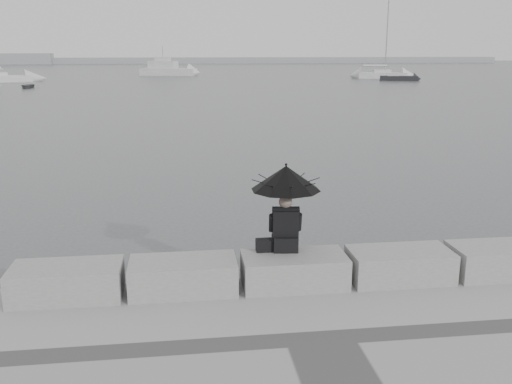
{
  "coord_description": "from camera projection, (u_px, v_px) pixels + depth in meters",
  "views": [
    {
      "loc": [
        -1.66,
        -8.53,
        4.08
      ],
      "look_at": [
        -0.14,
        3.0,
        1.14
      ],
      "focal_mm": 40.0,
      "sensor_mm": 36.0,
      "label": 1
    }
  ],
  "objects": [
    {
      "name": "ground",
      "position": [
        288.0,
        303.0,
        9.41
      ],
      "size": [
        360.0,
        360.0,
        0.0
      ],
      "primitive_type": "plane",
      "color": "#3F4144",
      "rests_on": "ground"
    },
    {
      "name": "stone_block_far_left",
      "position": [
        67.0,
        282.0,
        8.37
      ],
      "size": [
        1.6,
        0.8,
        0.5
      ],
      "primitive_type": "cube",
      "color": "slate",
      "rests_on": "promenade"
    },
    {
      "name": "stone_block_left",
      "position": [
        183.0,
        276.0,
        8.58
      ],
      "size": [
        1.6,
        0.8,
        0.5
      ],
      "primitive_type": "cube",
      "color": "slate",
      "rests_on": "promenade"
    },
    {
      "name": "stone_block_centre",
      "position": [
        294.0,
        271.0,
        8.8
      ],
      "size": [
        1.6,
        0.8,
        0.5
      ],
      "primitive_type": "cube",
      "color": "slate",
      "rests_on": "promenade"
    },
    {
      "name": "stone_block_right",
      "position": [
        400.0,
        265.0,
        9.01
      ],
      "size": [
        1.6,
        0.8,
        0.5
      ],
      "primitive_type": "cube",
      "color": "slate",
      "rests_on": "promenade"
    },
    {
      "name": "stone_block_far_right",
      "position": [
        500.0,
        260.0,
        9.23
      ],
      "size": [
        1.6,
        0.8,
        0.5
      ],
      "primitive_type": "cube",
      "color": "slate",
      "rests_on": "promenade"
    },
    {
      "name": "seated_person",
      "position": [
        286.0,
        189.0,
        8.73
      ],
      "size": [
        1.08,
        1.08,
        1.39
      ],
      "rotation": [
        0.0,
        0.0,
        -0.11
      ],
      "color": "black",
      "rests_on": "stone_block_centre"
    },
    {
      "name": "bag",
      "position": [
        266.0,
        245.0,
        8.9
      ],
      "size": [
        0.3,
        0.17,
        0.19
      ],
      "primitive_type": "cube",
      "color": "black",
      "rests_on": "stone_block_centre"
    },
    {
      "name": "distant_landmass",
      "position": [
        156.0,
        60.0,
        156.69
      ],
      "size": [
        180.0,
        8.0,
        2.8
      ],
      "color": "gray",
      "rests_on": "ground"
    },
    {
      "name": "sailboat_right",
      "position": [
        382.0,
        74.0,
        79.63
      ],
      "size": [
        6.96,
        3.72,
        12.9
      ],
      "rotation": [
        0.0,
        0.0,
        -0.21
      ],
      "color": "silver",
      "rests_on": "ground"
    },
    {
      "name": "motor_cruiser",
      "position": [
        168.0,
        70.0,
        87.58
      ],
      "size": [
        8.86,
        5.4,
        4.5
      ],
      "rotation": [
        0.0,
        0.0,
        -0.33
      ],
      "color": "silver",
      "rests_on": "ground"
    },
    {
      "name": "small_motorboat",
      "position": [
        398.0,
        78.0,
        74.2
      ],
      "size": [
        5.01,
        3.04,
        1.1
      ],
      "rotation": [
        0.0,
        0.0,
        -0.33
      ],
      "color": "black",
      "rests_on": "ground"
    },
    {
      "name": "dinghy",
      "position": [
        27.0,
        86.0,
        60.24
      ],
      "size": [
        2.86,
        1.37,
        0.47
      ],
      "primitive_type": "imported",
      "rotation": [
        0.0,
        0.0,
        -0.07
      ],
      "color": "gray",
      "rests_on": "ground"
    }
  ]
}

